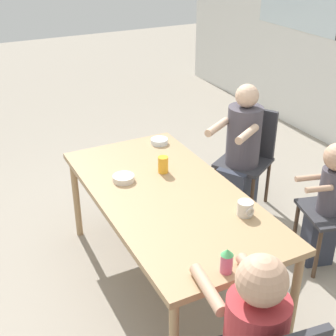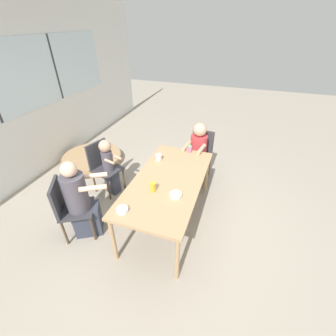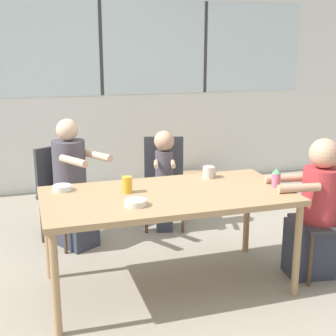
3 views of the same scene
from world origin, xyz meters
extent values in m
plane|color=gray|center=(0.00, 0.00, 0.00)|extent=(16.00, 16.00, 0.00)
cube|color=silver|center=(0.00, 2.66, 1.40)|extent=(8.40, 0.06, 2.80)
cube|color=silver|center=(0.00, 2.62, 1.68)|extent=(5.20, 0.02, 1.09)
cube|color=#333333|center=(0.00, 2.61, 1.68)|extent=(0.04, 0.01, 1.09)
cube|color=#333333|center=(1.30, 2.61, 1.68)|extent=(0.04, 0.01, 1.09)
cube|color=tan|center=(0.00, 0.00, 0.69)|extent=(1.72, 0.86, 0.04)
cylinder|color=tan|center=(-0.81, -0.38, 0.33)|extent=(0.05, 0.05, 0.67)
cylinder|color=tan|center=(0.81, -0.38, 0.33)|extent=(0.05, 0.05, 0.67)
cylinder|color=tan|center=(-0.81, 0.38, 0.33)|extent=(0.05, 0.05, 0.67)
cylinder|color=tan|center=(0.81, 0.38, 0.33)|extent=(0.05, 0.05, 0.67)
cube|color=#333338|center=(-0.59, 1.02, 0.42)|extent=(0.55, 0.55, 0.03)
cube|color=#333338|center=(-0.69, 1.17, 0.64)|extent=(0.35, 0.22, 0.42)
cylinder|color=#4C3828|center=(-0.36, 0.96, 0.20)|extent=(0.03, 0.03, 0.40)
cylinder|color=#4C3828|center=(-0.66, 0.79, 0.20)|extent=(0.03, 0.03, 0.40)
cylinder|color=#4C3828|center=(-0.53, 1.25, 0.20)|extent=(0.03, 0.03, 0.40)
cylinder|color=#4C3828|center=(-0.83, 1.08, 0.20)|extent=(0.03, 0.03, 0.40)
cube|color=#333338|center=(1.17, -0.16, 0.42)|extent=(0.45, 0.45, 0.03)
cylinder|color=#4C3828|center=(0.98, -0.30, 0.20)|extent=(0.03, 0.03, 0.40)
cylinder|color=#4C3828|center=(1.02, 0.03, 0.20)|extent=(0.03, 0.03, 0.40)
cylinder|color=#4C3828|center=(1.36, -0.01, 0.20)|extent=(0.03, 0.03, 0.40)
cube|color=#333338|center=(0.32, 1.14, 0.42)|extent=(0.49, 0.49, 0.03)
cube|color=#333338|center=(0.36, 1.31, 0.64)|extent=(0.38, 0.14, 0.42)
cylinder|color=#4C3828|center=(0.43, 0.93, 0.20)|extent=(0.03, 0.03, 0.40)
cylinder|color=#4C3828|center=(0.11, 1.02, 0.20)|extent=(0.03, 0.03, 0.40)
cylinder|color=#4C3828|center=(0.53, 1.26, 0.20)|extent=(0.03, 0.03, 0.40)
cylinder|color=#4C3828|center=(0.20, 1.35, 0.20)|extent=(0.03, 0.03, 0.40)
cube|color=#333847|center=(-0.55, 0.94, 0.21)|extent=(0.39, 0.42, 0.43)
cylinder|color=#4C4751|center=(-0.57, 0.98, 0.68)|extent=(0.28, 0.28, 0.50)
sphere|color=#DBB293|center=(-0.57, 0.98, 1.02)|extent=(0.19, 0.19, 0.19)
cylinder|color=#DBB293|center=(-0.35, 0.84, 0.81)|extent=(0.21, 0.30, 0.06)
cylinder|color=#DBB293|center=(-0.56, 0.72, 0.81)|extent=(0.21, 0.30, 0.06)
cube|color=#333847|center=(1.07, -0.15, 0.21)|extent=(0.36, 0.29, 0.43)
cylinder|color=#B23338|center=(1.13, -0.15, 0.63)|extent=(0.28, 0.28, 0.41)
sphere|color=tan|center=(1.13, -0.15, 0.95)|extent=(0.22, 0.22, 0.22)
cylinder|color=tan|center=(0.88, -0.24, 0.74)|extent=(0.31, 0.10, 0.06)
cylinder|color=tan|center=(0.91, 0.00, 0.74)|extent=(0.31, 0.10, 0.06)
cube|color=#333847|center=(0.30, 1.07, 0.21)|extent=(0.20, 0.24, 0.43)
cylinder|color=#4C4751|center=(0.31, 1.10, 0.59)|extent=(0.17, 0.17, 0.33)
sphere|color=tan|center=(0.31, 1.10, 0.85)|extent=(0.19, 0.19, 0.19)
cylinder|color=tan|center=(0.34, 0.94, 0.67)|extent=(0.09, 0.19, 0.04)
cylinder|color=tan|center=(0.19, 0.98, 0.67)|extent=(0.09, 0.19, 0.04)
cylinder|color=beige|center=(0.42, 0.29, 0.75)|extent=(0.09, 0.09, 0.09)
torus|color=beige|center=(0.46, 0.29, 0.75)|extent=(0.01, 0.06, 0.06)
cylinder|color=#CC668C|center=(0.79, -0.08, 0.76)|extent=(0.06, 0.06, 0.10)
cone|color=#4CB266|center=(0.79, -0.08, 0.83)|extent=(0.06, 0.06, 0.03)
cylinder|color=gold|center=(-0.27, 0.10, 0.76)|extent=(0.07, 0.07, 0.11)
cylinder|color=silver|center=(-0.27, -0.19, 0.73)|extent=(0.14, 0.14, 0.04)
cylinder|color=silver|center=(-0.69, 0.28, 0.73)|extent=(0.13, 0.13, 0.04)
cylinder|color=tan|center=(0.98, 1.95, 0.01)|extent=(1.15, 1.15, 0.03)
cylinder|color=tan|center=(0.98, 1.95, 0.04)|extent=(1.16, 1.16, 0.03)
cylinder|color=tan|center=(0.98, 1.95, 0.07)|extent=(1.15, 1.15, 0.03)
cylinder|color=tan|center=(0.98, 1.95, 0.10)|extent=(1.16, 1.16, 0.03)
cylinder|color=tan|center=(0.98, 1.95, 0.14)|extent=(1.15, 1.15, 0.03)
camera|label=1|loc=(2.25, -1.14, 2.22)|focal=50.00mm
camera|label=2|loc=(-2.19, -0.75, 2.43)|focal=24.00mm
camera|label=3|loc=(-0.92, -2.94, 1.69)|focal=50.00mm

